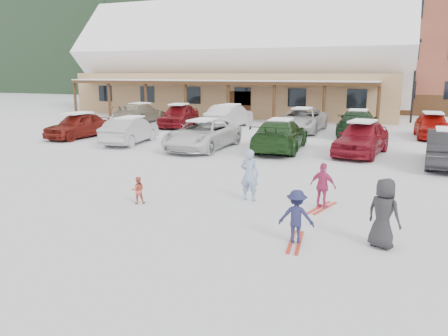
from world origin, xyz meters
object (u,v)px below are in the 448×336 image
at_px(parked_car_1, 130,130).
at_px(parked_car_10, 302,120).
at_px(parked_car_0, 78,125).
at_px(parked_car_11, 358,123).
at_px(parked_car_3, 280,135).
at_px(parked_car_8, 179,116).
at_px(lamp_post, 415,76).
at_px(parked_car_2, 203,134).
at_px(parked_car_12, 432,125).
at_px(parked_car_7, 140,113).
at_px(parked_car_5, 448,148).
at_px(child_navy, 296,217).
at_px(adult_skier, 249,175).
at_px(toddler_red, 138,190).
at_px(parked_car_9, 230,116).
at_px(bystander_dark, 384,213).
at_px(day_lodge, 238,69).
at_px(child_magenta, 323,186).
at_px(parked_car_4, 362,138).

height_order(parked_car_1, parked_car_10, parked_car_10).
xyz_separation_m(parked_car_0, parked_car_11, (14.79, 6.74, 0.05)).
relative_size(parked_car_3, parked_car_8, 1.12).
xyz_separation_m(parked_car_0, parked_car_8, (2.97, 6.73, 0.07)).
height_order(lamp_post, parked_car_2, lamp_post).
bearing_deg(parked_car_12, parked_car_10, 178.28).
height_order(parked_car_7, parked_car_8, parked_car_8).
bearing_deg(parked_car_8, parked_car_7, 153.83).
xyz_separation_m(parked_car_3, parked_car_5, (7.12, -1.09, 0.00)).
bearing_deg(parked_car_0, parked_car_10, 37.95).
distance_m(child_navy, parked_car_2, 12.42).
distance_m(lamp_post, parked_car_8, 17.39).
xyz_separation_m(adult_skier, toddler_red, (-2.86, -1.48, -0.37)).
distance_m(adult_skier, parked_car_9, 17.40).
xyz_separation_m(lamp_post, parked_car_11, (-3.11, -8.52, -2.65)).
distance_m(parked_car_2, parked_car_9, 8.65).
bearing_deg(lamp_post, parked_car_11, -110.05).
height_order(toddler_red, parked_car_3, parked_car_3).
distance_m(bystander_dark, parked_car_11, 17.46).
bearing_deg(parked_car_0, child_navy, -31.04).
relative_size(bystander_dark, parked_car_12, 0.36).
bearing_deg(parked_car_7, day_lodge, -112.19).
height_order(parked_car_7, parked_car_10, parked_car_10).
relative_size(parked_car_10, parked_car_11, 1.03).
bearing_deg(child_magenta, adult_skier, 16.21).
distance_m(lamp_post, parked_car_7, 20.36).
bearing_deg(parked_car_10, parked_car_4, -57.50).
bearing_deg(parked_car_0, adult_skier, -27.20).
bearing_deg(toddler_red, parked_car_5, -165.65).
distance_m(day_lodge, parked_car_4, 21.90).
relative_size(parked_car_8, parked_car_11, 0.87).
bearing_deg(parked_car_11, adult_skier, 82.20).
bearing_deg(parked_car_8, day_lodge, 81.06).
bearing_deg(parked_car_3, parked_car_11, -118.40).
height_order(parked_car_2, parked_car_7, parked_car_7).
bearing_deg(parked_car_2, parked_car_3, 16.14).
distance_m(adult_skier, bystander_dark, 4.41).
xyz_separation_m(bystander_dark, parked_car_1, (-12.90, 9.95, -0.07)).
height_order(parked_car_3, parked_car_4, parked_car_4).
relative_size(parked_car_3, parked_car_11, 0.98).
bearing_deg(adult_skier, parked_car_7, -48.41).
distance_m(lamp_post, toddler_red, 26.36).
bearing_deg(toddler_red, parked_car_12, -148.02).
height_order(day_lodge, child_navy, day_lodge).
xyz_separation_m(child_magenta, bystander_dark, (1.64, -2.30, 0.12)).
distance_m(adult_skier, parked_car_8, 18.09).
xyz_separation_m(parked_car_4, parked_car_10, (-4.14, 6.79, -0.02)).
relative_size(toddler_red, parked_car_5, 0.17).
bearing_deg(parked_car_12, child_navy, -103.89).
xyz_separation_m(day_lodge, toddler_red, (7.08, -28.05, -3.55)).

